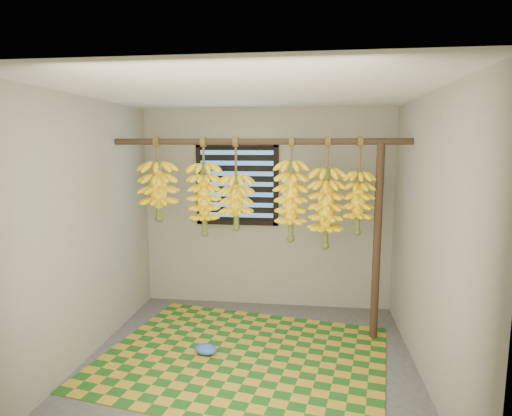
# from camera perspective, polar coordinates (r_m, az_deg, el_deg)

# --- Properties ---
(floor) EXTENTS (3.00, 3.00, 0.01)m
(floor) POSITION_cam_1_polar(r_m,az_deg,el_deg) (4.13, -1.04, -20.13)
(floor) COLOR #444444
(floor) RESTS_ON ground
(ceiling) EXTENTS (3.00, 3.00, 0.01)m
(ceiling) POSITION_cam_1_polar(r_m,az_deg,el_deg) (3.65, -1.14, 15.30)
(ceiling) COLOR silver
(ceiling) RESTS_ON wall_back
(wall_back) EXTENTS (3.00, 0.01, 2.40)m
(wall_back) POSITION_cam_1_polar(r_m,az_deg,el_deg) (5.18, 1.35, -0.11)
(wall_back) COLOR gray
(wall_back) RESTS_ON floor
(wall_left) EXTENTS (0.01, 3.00, 2.40)m
(wall_left) POSITION_cam_1_polar(r_m,az_deg,el_deg) (4.20, -21.90, -2.73)
(wall_left) COLOR gray
(wall_left) RESTS_ON floor
(wall_right) EXTENTS (0.01, 3.00, 2.40)m
(wall_right) POSITION_cam_1_polar(r_m,az_deg,el_deg) (3.79, 22.07, -3.88)
(wall_right) COLOR gray
(wall_right) RESTS_ON floor
(window) EXTENTS (1.00, 0.04, 1.00)m
(window) POSITION_cam_1_polar(r_m,az_deg,el_deg) (5.16, -2.54, 3.22)
(window) COLOR black
(window) RESTS_ON wall_back
(hanging_pole) EXTENTS (3.00, 0.06, 0.06)m
(hanging_pole) POSITION_cam_1_polar(r_m,az_deg,el_deg) (4.32, 0.26, 8.85)
(hanging_pole) COLOR #422D1E
(hanging_pole) RESTS_ON wall_left
(support_post) EXTENTS (0.08, 0.08, 2.00)m
(support_post) POSITION_cam_1_polar(r_m,az_deg,el_deg) (4.44, 15.84, -4.48)
(support_post) COLOR #422D1E
(support_post) RESTS_ON floor
(woven_mat) EXTENTS (2.86, 2.44, 0.01)m
(woven_mat) POSITION_cam_1_polar(r_m,az_deg,el_deg) (4.23, -1.72, -19.19)
(woven_mat) COLOR #1C5418
(woven_mat) RESTS_ON floor
(plastic_bag) EXTENTS (0.26, 0.21, 0.09)m
(plastic_bag) POSITION_cam_1_polar(r_m,az_deg,el_deg) (4.28, -6.69, -18.19)
(plastic_bag) COLOR blue
(plastic_bag) RESTS_ON woven_mat
(banana_bunch_a) EXTENTS (0.38, 0.38, 0.87)m
(banana_bunch_a) POSITION_cam_1_polar(r_m,az_deg,el_deg) (4.60, -12.88, 2.22)
(banana_bunch_a) COLOR brown
(banana_bunch_a) RESTS_ON hanging_pole
(banana_bunch_b) EXTENTS (0.33, 0.33, 1.02)m
(banana_bunch_b) POSITION_cam_1_polar(r_m,az_deg,el_deg) (4.46, -6.91, 1.16)
(banana_bunch_b) COLOR brown
(banana_bunch_b) RESTS_ON hanging_pole
(banana_bunch_c) EXTENTS (0.34, 0.34, 0.95)m
(banana_bunch_c) POSITION_cam_1_polar(r_m,az_deg,el_deg) (4.39, -2.66, 0.83)
(banana_bunch_c) COLOR brown
(banana_bunch_c) RESTS_ON hanging_pole
(banana_bunch_d) EXTENTS (0.32, 0.32, 1.05)m
(banana_bunch_d) POSITION_cam_1_polar(r_m,az_deg,el_deg) (4.33, 4.69, 0.95)
(banana_bunch_d) COLOR brown
(banana_bunch_d) RESTS_ON hanging_pole
(banana_bunch_e) EXTENTS (0.35, 0.35, 1.11)m
(banana_bunch_e) POSITION_cam_1_polar(r_m,az_deg,el_deg) (4.34, 9.34, -0.02)
(banana_bunch_e) COLOR brown
(banana_bunch_e) RESTS_ON hanging_pole
(banana_bunch_f) EXTENTS (0.30, 0.30, 0.97)m
(banana_bunch_f) POSITION_cam_1_polar(r_m,az_deg,el_deg) (4.35, 13.47, 0.71)
(banana_bunch_f) COLOR brown
(banana_bunch_f) RESTS_ON hanging_pole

